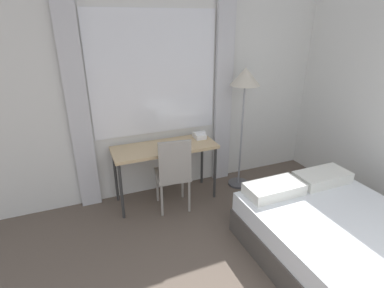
{
  "coord_description": "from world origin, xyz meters",
  "views": [
    {
      "loc": [
        -1.2,
        -0.34,
        2.23
      ],
      "look_at": [
        -0.01,
        2.57,
        0.91
      ],
      "focal_mm": 28.0,
      "sensor_mm": 36.0,
      "label": 1
    }
  ],
  "objects_px": {
    "standing_lamp": "(245,86)",
    "telephone": "(199,135)",
    "bed": "(352,250)",
    "desk": "(165,151)",
    "book": "(170,146)",
    "desk_chair": "(173,171)"
  },
  "relations": [
    {
      "from": "desk",
      "to": "desk_chair",
      "type": "distance_m",
      "value": 0.31
    },
    {
      "from": "telephone",
      "to": "standing_lamp",
      "type": "bearing_deg",
      "value": -12.73
    },
    {
      "from": "book",
      "to": "desk",
      "type": "bearing_deg",
      "value": 145.02
    },
    {
      "from": "desk_chair",
      "to": "bed",
      "type": "distance_m",
      "value": 2.0
    },
    {
      "from": "bed",
      "to": "standing_lamp",
      "type": "bearing_deg",
      "value": 93.88
    },
    {
      "from": "standing_lamp",
      "to": "book",
      "type": "distance_m",
      "value": 1.22
    },
    {
      "from": "bed",
      "to": "standing_lamp",
      "type": "distance_m",
      "value": 2.17
    },
    {
      "from": "desk_chair",
      "to": "book",
      "type": "xyz_separation_m",
      "value": [
        0.04,
        0.23,
        0.23
      ]
    },
    {
      "from": "desk_chair",
      "to": "bed",
      "type": "height_order",
      "value": "desk_chair"
    },
    {
      "from": "desk",
      "to": "bed",
      "type": "distance_m",
      "value": 2.26
    },
    {
      "from": "bed",
      "to": "desk_chair",
      "type": "bearing_deg",
      "value": 126.88
    },
    {
      "from": "bed",
      "to": "standing_lamp",
      "type": "relative_size",
      "value": 1.19
    },
    {
      "from": "telephone",
      "to": "desk",
      "type": "bearing_deg",
      "value": -169.98
    },
    {
      "from": "standing_lamp",
      "to": "desk",
      "type": "bearing_deg",
      "value": 177.97
    },
    {
      "from": "desk_chair",
      "to": "standing_lamp",
      "type": "height_order",
      "value": "standing_lamp"
    },
    {
      "from": "desk",
      "to": "book",
      "type": "distance_m",
      "value": 0.11
    },
    {
      "from": "desk",
      "to": "bed",
      "type": "height_order",
      "value": "desk"
    },
    {
      "from": "desk_chair",
      "to": "standing_lamp",
      "type": "xyz_separation_m",
      "value": [
        1.07,
        0.23,
        0.9
      ]
    },
    {
      "from": "desk",
      "to": "standing_lamp",
      "type": "xyz_separation_m",
      "value": [
        1.09,
        -0.04,
        0.74
      ]
    },
    {
      "from": "standing_lamp",
      "to": "telephone",
      "type": "height_order",
      "value": "standing_lamp"
    },
    {
      "from": "desk_chair",
      "to": "desk",
      "type": "bearing_deg",
      "value": 100.82
    },
    {
      "from": "bed",
      "to": "telephone",
      "type": "xyz_separation_m",
      "value": [
        -0.69,
        1.95,
        0.55
      ]
    }
  ]
}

